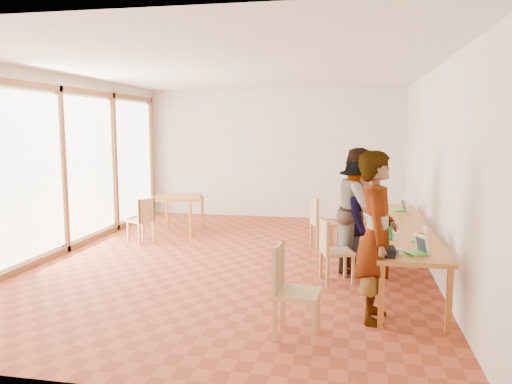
% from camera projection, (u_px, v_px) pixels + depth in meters
% --- Properties ---
extents(ground, '(8.00, 8.00, 0.00)m').
position_uv_depth(ground, '(234.00, 261.00, 7.99)').
color(ground, '#A74528').
rests_on(ground, ground).
extents(wall_back, '(6.00, 0.10, 3.00)m').
position_uv_depth(wall_back, '(274.00, 154.00, 11.68)').
color(wall_back, beige).
rests_on(wall_back, ground).
extents(wall_front, '(6.00, 0.10, 3.00)m').
position_uv_depth(wall_front, '(114.00, 208.00, 3.90)').
color(wall_front, beige).
rests_on(wall_front, ground).
extents(wall_right, '(0.10, 8.00, 3.00)m').
position_uv_depth(wall_right, '(435.00, 170.00, 7.22)').
color(wall_right, beige).
rests_on(wall_right, ground).
extents(window_wall, '(0.10, 8.00, 3.00)m').
position_uv_depth(window_wall, '(62.00, 164.00, 8.35)').
color(window_wall, white).
rests_on(window_wall, ground).
extents(ceiling, '(6.00, 8.00, 0.04)m').
position_uv_depth(ceiling, '(233.00, 68.00, 7.59)').
color(ceiling, white).
rests_on(ceiling, wall_back).
extents(communal_table, '(0.80, 4.00, 0.75)m').
position_uv_depth(communal_table, '(399.00, 228.00, 7.05)').
color(communal_table, '#BC6D29').
rests_on(communal_table, ground).
extents(side_table, '(0.90, 0.90, 0.75)m').
position_uv_depth(side_table, '(178.00, 200.00, 10.02)').
color(side_table, '#BC6D29').
rests_on(side_table, ground).
extents(chair_near, '(0.47, 0.47, 0.51)m').
position_uv_depth(chair_near, '(288.00, 280.00, 5.06)').
color(chair_near, tan).
rests_on(chair_near, ground).
extents(chair_mid, '(0.52, 0.52, 0.47)m').
position_uv_depth(chair_mid, '(331.00, 244.00, 6.82)').
color(chair_mid, tan).
rests_on(chair_mid, ground).
extents(chair_far, '(0.55, 0.55, 0.48)m').
position_uv_depth(chair_far, '(319.00, 217.00, 8.74)').
color(chair_far, tan).
rests_on(chair_far, ground).
extents(chair_empty, '(0.58, 0.58, 0.55)m').
position_uv_depth(chair_empty, '(349.00, 211.00, 8.86)').
color(chair_empty, tan).
rests_on(chair_empty, ground).
extents(chair_spare, '(0.53, 0.53, 0.44)m').
position_uv_depth(chair_spare, '(144.00, 215.00, 9.18)').
color(chair_spare, tan).
rests_on(chair_spare, ground).
extents(person_near, '(0.49, 0.71, 1.88)m').
position_uv_depth(person_near, '(377.00, 237.00, 5.44)').
color(person_near, gray).
rests_on(person_near, ground).
extents(person_mid, '(0.87, 1.02, 1.83)m').
position_uv_depth(person_mid, '(360.00, 210.00, 7.34)').
color(person_mid, gray).
rests_on(person_mid, ground).
extents(person_far, '(0.69, 1.13, 1.68)m').
position_uv_depth(person_far, '(360.00, 215.00, 7.31)').
color(person_far, gray).
rests_on(person_far, ground).
extents(laptop_near, '(0.29, 0.31, 0.21)m').
position_uv_depth(laptop_near, '(418.00, 249.00, 5.45)').
color(laptop_near, green).
rests_on(laptop_near, communal_table).
extents(laptop_mid, '(0.23, 0.25, 0.18)m').
position_uv_depth(laptop_mid, '(422.00, 237.00, 6.04)').
color(laptop_mid, green).
rests_on(laptop_mid, communal_table).
extents(laptop_far, '(0.27, 0.29, 0.21)m').
position_uv_depth(laptop_far, '(402.00, 207.00, 8.22)').
color(laptop_far, green).
rests_on(laptop_far, communal_table).
extents(yellow_mug, '(0.14, 0.14, 0.10)m').
position_uv_depth(yellow_mug, '(423.00, 238.00, 5.99)').
color(yellow_mug, yellow).
rests_on(yellow_mug, communal_table).
extents(green_bottle, '(0.07, 0.07, 0.28)m').
position_uv_depth(green_bottle, '(390.00, 229.00, 6.10)').
color(green_bottle, '#177C34').
rests_on(green_bottle, communal_table).
extents(clear_glass, '(0.07, 0.07, 0.09)m').
position_uv_depth(clear_glass, '(395.00, 236.00, 6.11)').
color(clear_glass, silver).
rests_on(clear_glass, communal_table).
extents(condiment_cup, '(0.08, 0.08, 0.06)m').
position_uv_depth(condiment_cup, '(400.00, 251.00, 5.44)').
color(condiment_cup, white).
rests_on(condiment_cup, communal_table).
extents(pink_phone, '(0.05, 0.10, 0.01)m').
position_uv_depth(pink_phone, '(409.00, 214.00, 7.89)').
color(pink_phone, '#BB316B').
rests_on(pink_phone, communal_table).
extents(black_pouch, '(0.16, 0.26, 0.09)m').
position_uv_depth(black_pouch, '(387.00, 252.00, 5.37)').
color(black_pouch, black).
rests_on(black_pouch, communal_table).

